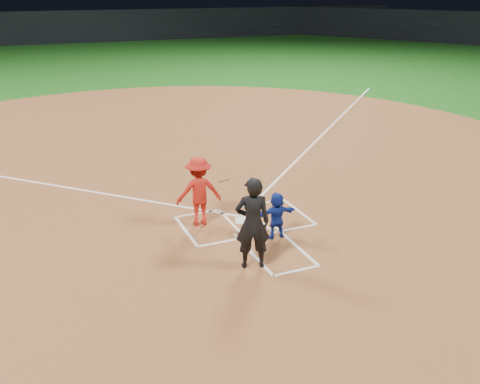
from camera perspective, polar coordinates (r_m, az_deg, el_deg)
name	(u,v)px	position (r m, az deg, el deg)	size (l,w,h in m)	color
ground	(245,221)	(13.82, 0.51, -3.13)	(120.00, 120.00, 0.00)	#134F14
home_plate_dirt	(178,156)	(19.12, -6.61, 3.79)	(28.00, 28.00, 0.01)	brown
stadium_wall_far	(60,27)	(59.91, -18.70, 16.33)	(80.00, 1.20, 3.20)	black
home_plate	(245,220)	(13.81, 0.51, -3.06)	(0.60, 0.60, 0.02)	silver
catcher	(276,215)	(12.75, 3.91, -2.49)	(1.06, 0.34, 1.14)	#122A9A
umpire	(253,223)	(11.25, 1.35, -3.34)	(0.74, 0.49, 2.04)	black
chalk_markings	(184,162)	(18.47, -5.98, 3.21)	(28.35, 17.32, 0.01)	white
batter_at_plate	(199,191)	(13.36, -4.41, 0.08)	(1.47, 0.90, 1.77)	red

